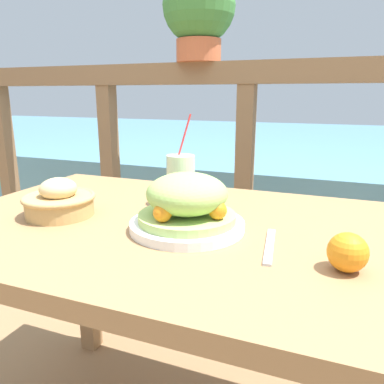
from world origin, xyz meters
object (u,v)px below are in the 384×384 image
(salad_plate, at_px, (187,206))
(bread_basket, at_px, (59,201))
(potted_plant, at_px, (199,11))
(drink_glass, at_px, (181,180))

(salad_plate, xyz_separation_m, bread_basket, (-0.33, -0.02, -0.02))
(salad_plate, bearing_deg, potted_plant, 108.72)
(bread_basket, bearing_deg, drink_glass, 38.10)
(bread_basket, bearing_deg, salad_plate, 3.86)
(drink_glass, height_order, bread_basket, drink_glass)
(salad_plate, distance_m, potted_plant, 1.05)
(potted_plant, bearing_deg, drink_glass, -73.60)
(salad_plate, relative_size, bread_basket, 1.46)
(drink_glass, height_order, potted_plant, potted_plant)
(bread_basket, height_order, potted_plant, potted_plant)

